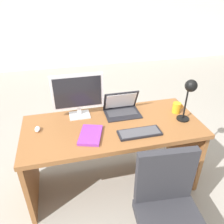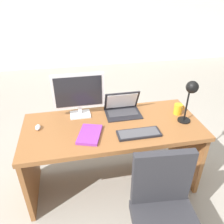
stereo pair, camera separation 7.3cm
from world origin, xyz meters
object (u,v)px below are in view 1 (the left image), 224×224
(book, at_px, (91,135))
(coffee_mug, at_px, (177,108))
(mouse, at_px, (37,129))
(desk, at_px, (112,140))
(laptop, at_px, (121,106))
(desk_lamp, at_px, (190,91))
(keyboard, at_px, (139,133))
(monitor, at_px, (78,93))
(office_chair, at_px, (168,222))

(book, height_order, coffee_mug, coffee_mug)
(mouse, bearing_deg, book, -23.07)
(desk, bearing_deg, coffee_mug, 2.48)
(desk, bearing_deg, laptop, 49.73)
(desk, relative_size, coffee_mug, 14.83)
(laptop, distance_m, book, 0.50)
(book, bearing_deg, desk_lamp, 2.02)
(keyboard, xyz_separation_m, mouse, (-0.87, 0.26, 0.01))
(monitor, xyz_separation_m, coffee_mug, (0.97, -0.17, -0.20))
(keyboard, distance_m, mouse, 0.91)
(desk_lamp, height_order, office_chair, desk_lamp)
(book, bearing_deg, keyboard, -9.31)
(monitor, relative_size, desk_lamp, 1.16)
(monitor, height_order, laptop, monitor)
(mouse, relative_size, coffee_mug, 0.74)
(laptop, height_order, book, laptop)
(laptop, distance_m, desk_lamp, 0.67)
(keyboard, bearing_deg, book, 170.69)
(monitor, relative_size, laptop, 1.41)
(laptop, xyz_separation_m, book, (-0.37, -0.33, -0.06))
(monitor, bearing_deg, desk, -34.57)
(laptop, bearing_deg, keyboard, -82.51)
(laptop, relative_size, coffee_mug, 3.10)
(desk_lamp, xyz_separation_m, coffee_mug, (0.00, 0.16, -0.26))
(laptop, relative_size, desk_lamp, 0.82)
(desk, distance_m, office_chair, 0.89)
(book, bearing_deg, monitor, 98.46)
(keyboard, height_order, mouse, mouse)
(desk, distance_m, monitor, 0.57)
(keyboard, bearing_deg, desk_lamp, 11.69)
(book, bearing_deg, mouse, 156.93)
(laptop, relative_size, book, 1.07)
(book, xyz_separation_m, office_chair, (0.45, -0.68, -0.39))
(book, bearing_deg, laptop, 41.93)
(desk, xyz_separation_m, laptop, (0.14, 0.17, 0.28))
(laptop, relative_size, keyboard, 0.91)
(office_chair, bearing_deg, mouse, 135.73)
(keyboard, bearing_deg, office_chair, -87.76)
(keyboard, relative_size, book, 1.17)
(mouse, bearing_deg, coffee_mug, 0.18)
(monitor, distance_m, office_chair, 1.31)
(keyboard, xyz_separation_m, desk_lamp, (0.49, 0.10, 0.30))
(desk, distance_m, desk_lamp, 0.87)
(desk, bearing_deg, desk_lamp, -11.08)
(monitor, bearing_deg, keyboard, -42.11)
(office_chair, bearing_deg, monitor, 115.62)
(book, relative_size, office_chair, 0.35)
(monitor, xyz_separation_m, office_chair, (0.50, -1.04, -0.62))
(keyboard, bearing_deg, coffee_mug, 28.31)
(book, bearing_deg, office_chair, -56.79)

